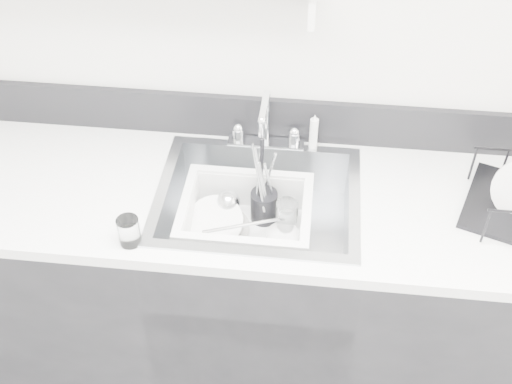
# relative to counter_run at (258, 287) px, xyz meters

# --- Properties ---
(room_shell) EXTENTS (3.50, 3.00, 2.60)m
(room_shell) POSITION_rel_counter_run_xyz_m (0.00, -0.80, 1.22)
(room_shell) COLOR silver
(room_shell) RESTS_ON ground
(counter_run) EXTENTS (3.20, 0.62, 0.92)m
(counter_run) POSITION_rel_counter_run_xyz_m (0.00, 0.00, 0.00)
(counter_run) COLOR black
(counter_run) RESTS_ON ground
(backsplash) EXTENTS (3.20, 0.02, 0.16)m
(backsplash) POSITION_rel_counter_run_xyz_m (0.00, 0.30, 0.54)
(backsplash) COLOR black
(backsplash) RESTS_ON counter_run
(sink) EXTENTS (0.64, 0.52, 0.20)m
(sink) POSITION_rel_counter_run_xyz_m (0.00, 0.00, 0.37)
(sink) COLOR silver
(sink) RESTS_ON counter_run
(faucet) EXTENTS (0.26, 0.18, 0.23)m
(faucet) POSITION_rel_counter_run_xyz_m (0.00, 0.25, 0.52)
(faucet) COLOR silver
(faucet) RESTS_ON counter_run
(side_sprayer) EXTENTS (0.03, 0.03, 0.14)m
(side_sprayer) POSITION_rel_counter_run_xyz_m (0.16, 0.25, 0.53)
(side_sprayer) COLOR white
(side_sprayer) RESTS_ON counter_run
(wash_tub) EXTENTS (0.43, 0.35, 0.16)m
(wash_tub) POSITION_rel_counter_run_xyz_m (-0.03, -0.03, 0.37)
(wash_tub) COLOR white
(wash_tub) RESTS_ON sink
(plate_stack) EXTENTS (0.23, 0.22, 0.09)m
(plate_stack) POSITION_rel_counter_run_xyz_m (-0.13, -0.03, 0.33)
(plate_stack) COLOR white
(plate_stack) RESTS_ON wash_tub
(utensil_cup) EXTENTS (0.09, 0.09, 0.30)m
(utensil_cup) POSITION_rel_counter_run_xyz_m (0.01, 0.05, 0.37)
(utensil_cup) COLOR black
(utensil_cup) RESTS_ON wash_tub
(ladle) EXTENTS (0.26, 0.33, 0.09)m
(ladle) POSITION_rel_counter_run_xyz_m (-0.06, -0.02, 0.35)
(ladle) COLOR silver
(ladle) RESTS_ON wash_tub
(tumbler_in_tub) EXTENTS (0.09, 0.09, 0.10)m
(tumbler_in_tub) POSITION_rel_counter_run_xyz_m (0.09, 0.02, 0.36)
(tumbler_in_tub) COLOR white
(tumbler_in_tub) RESTS_ON wash_tub
(tumbler_counter) EXTENTS (0.08, 0.08, 0.09)m
(tumbler_counter) POSITION_rel_counter_run_xyz_m (-0.35, -0.24, 0.51)
(tumbler_counter) COLOR white
(tumbler_counter) RESTS_ON counter_run
(bowl_small) EXTENTS (0.12, 0.12, 0.03)m
(bowl_small) POSITION_rel_counter_run_xyz_m (0.09, -0.05, 0.32)
(bowl_small) COLOR white
(bowl_small) RESTS_ON wash_tub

